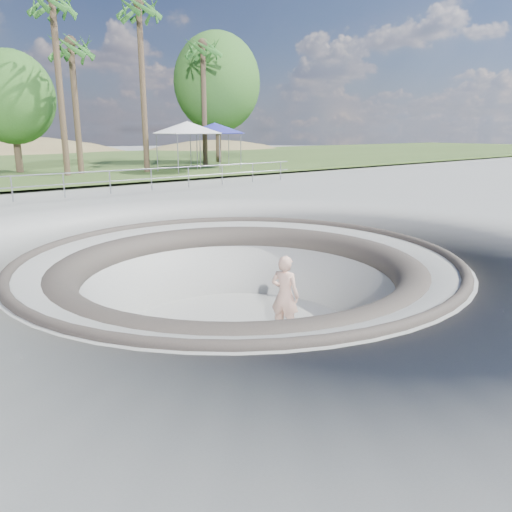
{
  "coord_description": "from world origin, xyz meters",
  "views": [
    {
      "loc": [
        -6.83,
        -9.09,
        2.91
      ],
      "look_at": [
        0.64,
        0.13,
        -0.1
      ],
      "focal_mm": 35.0,
      "sensor_mm": 36.0,
      "label": 1
    }
  ],
  "objects": [
    {
      "name": "palm_f",
      "position": [
        14.02,
        22.7,
        8.31
      ],
      "size": [
        2.6,
        2.6,
        9.46
      ],
      "color": "brown",
      "rests_on": "ground"
    },
    {
      "name": "palm_c",
      "position": [
        3.24,
        21.13,
        9.36
      ],
      "size": [
        2.6,
        2.6,
        10.6
      ],
      "color": "brown",
      "rests_on": "ground"
    },
    {
      "name": "skate_bowl",
      "position": [
        0.0,
        0.0,
        -1.83
      ],
      "size": [
        14.0,
        14.0,
        4.1
      ],
      "color": "#9D9E99",
      "rests_on": "ground"
    },
    {
      "name": "palm_e",
      "position": [
        8.16,
        20.6,
        9.66
      ],
      "size": [
        2.6,
        2.6,
        10.92
      ],
      "color": "brown",
      "rests_on": "ground"
    },
    {
      "name": "palm_d",
      "position": [
        4.36,
        21.95,
        7.43
      ],
      "size": [
        2.6,
        2.6,
        8.51
      ],
      "color": "brown",
      "rests_on": "ground"
    },
    {
      "name": "bushy_tree_right",
      "position": [
        17.44,
        25.88,
        6.61
      ],
      "size": [
        7.19,
        6.53,
        10.37
      ],
      "color": "brown",
      "rests_on": "ground"
    },
    {
      "name": "bushy_tree_mid",
      "position": [
        1.67,
        25.38,
        4.83
      ],
      "size": [
        5.21,
        4.74,
        7.52
      ],
      "color": "brown",
      "rests_on": "ground"
    },
    {
      "name": "skateboard",
      "position": [
        0.66,
        -0.91,
        -1.84
      ],
      "size": [
        0.75,
        0.36,
        0.08
      ],
      "color": "brown",
      "rests_on": "ground"
    },
    {
      "name": "safety_railing",
      "position": [
        0.0,
        12.0,
        0.69
      ],
      "size": [
        25.0,
        0.06,
        1.03
      ],
      "color": "gray",
      "rests_on": "ground"
    },
    {
      "name": "canopy_white",
      "position": [
        10.24,
        18.93,
        3.04
      ],
      "size": [
        6.22,
        6.22,
        3.15
      ],
      "color": "gray",
      "rests_on": "ground"
    },
    {
      "name": "canopy_blue",
      "position": [
        13.8,
        21.07,
        3.01
      ],
      "size": [
        5.84,
        5.84,
        3.12
      ],
      "color": "gray",
      "rests_on": "ground"
    },
    {
      "name": "skater",
      "position": [
        0.66,
        -0.91,
        -0.86
      ],
      "size": [
        0.69,
        0.82,
        1.93
      ],
      "primitive_type": "imported",
      "rotation": [
        0.0,
        0.0,
        1.96
      ],
      "color": "#E8B096",
      "rests_on": "skateboard"
    },
    {
      "name": "ground",
      "position": [
        0.0,
        0.0,
        0.0
      ],
      "size": [
        180.0,
        180.0,
        0.0
      ],
      "primitive_type": "plane",
      "color": "#9D9E99",
      "rests_on": "ground"
    }
  ]
}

